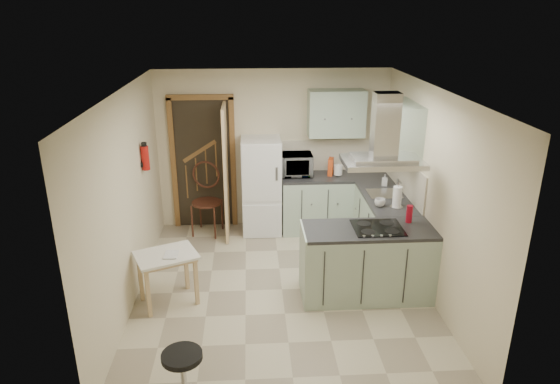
{
  "coord_description": "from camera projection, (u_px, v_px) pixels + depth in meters",
  "views": [
    {
      "loc": [
        -0.37,
        -5.48,
        3.36
      ],
      "look_at": [
        0.0,
        0.45,
        1.15
      ],
      "focal_mm": 32.0,
      "sensor_mm": 36.0,
      "label": 1
    }
  ],
  "objects": [
    {
      "name": "stool",
      "position": [
        184.0,
        376.0,
        4.48
      ],
      "size": [
        0.43,
        0.43,
        0.49
      ],
      "primitive_type": "cylinder",
      "rotation": [
        0.0,
        0.0,
        -0.21
      ],
      "color": "black",
      "rests_on": "floor"
    },
    {
      "name": "microwave",
      "position": [
        292.0,
        165.0,
        7.71
      ],
      "size": [
        0.61,
        0.41,
        0.34
      ],
      "primitive_type": "imported",
      "rotation": [
        0.0,
        0.0,
        0.0
      ],
      "color": "black",
      "rests_on": "counter_back"
    },
    {
      "name": "hob",
      "position": [
        378.0,
        228.0,
        5.9
      ],
      "size": [
        0.58,
        0.5,
        0.01
      ],
      "primitive_type": "cube",
      "color": "black",
      "rests_on": "peninsula"
    },
    {
      "name": "peninsula",
      "position": [
        367.0,
        262.0,
        6.05
      ],
      "size": [
        1.55,
        0.65,
        0.9
      ],
      "primitive_type": "cube",
      "color": "#9EB2A0",
      "rests_on": "floor"
    },
    {
      "name": "fridge",
      "position": [
        261.0,
        186.0,
        7.73
      ],
      "size": [
        0.6,
        0.6,
        1.5
      ],
      "primitive_type": "cube",
      "color": "white",
      "rests_on": "floor"
    },
    {
      "name": "kettle",
      "position": [
        338.0,
        170.0,
        7.7
      ],
      "size": [
        0.16,
        0.16,
        0.19
      ],
      "primitive_type": "cylinder",
      "rotation": [
        0.0,
        0.0,
        0.21
      ],
      "color": "white",
      "rests_on": "counter_back"
    },
    {
      "name": "right_wall",
      "position": [
        431.0,
        194.0,
        5.99
      ],
      "size": [
        0.0,
        4.2,
        4.2
      ],
      "primitive_type": "plane",
      "rotation": [
        1.57,
        0.0,
        -1.57
      ],
      "color": "beige",
      "rests_on": "floor"
    },
    {
      "name": "left_wall",
      "position": [
        127.0,
        201.0,
        5.78
      ],
      "size": [
        0.0,
        4.2,
        4.2
      ],
      "primitive_type": "plane",
      "rotation": [
        1.57,
        0.0,
        1.57
      ],
      "color": "beige",
      "rests_on": "floor"
    },
    {
      "name": "bentwood_chair",
      "position": [
        207.0,
        203.0,
        7.72
      ],
      "size": [
        0.56,
        0.56,
        1.03
      ],
      "primitive_type": "cube",
      "rotation": [
        0.0,
        0.0,
        -0.27
      ],
      "color": "#51231B",
      "rests_on": "floor"
    },
    {
      "name": "counter_back",
      "position": [
        316.0,
        203.0,
        7.88
      ],
      "size": [
        1.08,
        0.6,
        0.9
      ],
      "primitive_type": "cube",
      "color": "#9EB2A0",
      "rests_on": "floor"
    },
    {
      "name": "cereal_box",
      "position": [
        331.0,
        167.0,
        7.73
      ],
      "size": [
        0.12,
        0.19,
        0.27
      ],
      "primitive_type": "cube",
      "rotation": [
        0.0,
        0.0,
        -0.26
      ],
      "color": "#D44718",
      "rests_on": "counter_back"
    },
    {
      "name": "splashback",
      "position": [
        333.0,
        155.0,
        7.93
      ],
      "size": [
        1.68,
        0.02,
        0.5
      ],
      "primitive_type": "cube",
      "color": "beige",
      "rests_on": "counter_back"
    },
    {
      "name": "soap_bottle",
      "position": [
        385.0,
        180.0,
        7.28
      ],
      "size": [
        0.09,
        0.09,
        0.17
      ],
      "primitive_type": "imported",
      "rotation": [
        0.0,
        0.0,
        -0.22
      ],
      "color": "silver",
      "rests_on": "counter_right"
    },
    {
      "name": "floor",
      "position": [
        282.0,
        289.0,
        6.32
      ],
      "size": [
        4.2,
        4.2,
        0.0
      ],
      "primitive_type": "plane",
      "color": "beige",
      "rests_on": "ground"
    },
    {
      "name": "fire_extinguisher",
      "position": [
        145.0,
        158.0,
        6.53
      ],
      "size": [
        0.1,
        0.1,
        0.32
      ],
      "primitive_type": "cylinder",
      "color": "#B2140F",
      "rests_on": "left_wall"
    },
    {
      "name": "red_bottle",
      "position": [
        409.0,
        214.0,
        6.03
      ],
      "size": [
        0.09,
        0.09,
        0.21
      ],
      "primitive_type": "cylinder",
      "rotation": [
        0.0,
        0.0,
        0.32
      ],
      "color": "red",
      "rests_on": "peninsula"
    },
    {
      "name": "sink",
      "position": [
        384.0,
        194.0,
        6.98
      ],
      "size": [
        0.45,
        0.4,
        0.01
      ],
      "primitive_type": "cube",
      "color": "silver",
      "rests_on": "counter_right"
    },
    {
      "name": "wall_cabinet_back",
      "position": [
        336.0,
        113.0,
        7.53
      ],
      "size": [
        0.85,
        0.35,
        0.7
      ],
      "primitive_type": "cube",
      "color": "#9EB2A0",
      "rests_on": "back_wall"
    },
    {
      "name": "book",
      "position": [
        164.0,
        252.0,
        5.78
      ],
      "size": [
        0.16,
        0.22,
        0.1
      ],
      "primitive_type": "imported",
      "rotation": [
        0.0,
        0.0,
        -0.02
      ],
      "color": "#A23F36",
      "rests_on": "drop_leaf_table"
    },
    {
      "name": "drop_leaf_table",
      "position": [
        168.0,
        278.0,
        5.94
      ],
      "size": [
        0.84,
        0.75,
        0.65
      ],
      "primitive_type": "cube",
      "rotation": [
        0.0,
        0.0,
        0.41
      ],
      "color": "tan",
      "rests_on": "floor"
    },
    {
      "name": "extractor_hood",
      "position": [
        383.0,
        162.0,
        5.61
      ],
      "size": [
        0.9,
        0.55,
        0.1
      ],
      "primitive_type": "cube",
      "color": "silver",
      "rests_on": "ceiling"
    },
    {
      "name": "cup",
      "position": [
        380.0,
        203.0,
        6.53
      ],
      "size": [
        0.16,
        0.16,
        0.11
      ],
      "primitive_type": "imported",
      "rotation": [
        0.0,
        0.0,
        -0.24
      ],
      "color": "white",
      "rests_on": "counter_right"
    },
    {
      "name": "back_wall",
      "position": [
        273.0,
        150.0,
        7.85
      ],
      "size": [
        3.6,
        0.0,
        3.6
      ],
      "primitive_type": "plane",
      "rotation": [
        1.57,
        0.0,
        0.0
      ],
      "color": "beige",
      "rests_on": "floor"
    },
    {
      "name": "wall_cabinet_right",
      "position": [
        401.0,
        129.0,
        6.56
      ],
      "size": [
        0.35,
        0.9,
        0.7
      ],
      "primitive_type": "cube",
      "color": "#9EB2A0",
      "rests_on": "right_wall"
    },
    {
      "name": "ceiling",
      "position": [
        282.0,
        91.0,
        5.45
      ],
      "size": [
        4.2,
        4.2,
        0.0
      ],
      "primitive_type": "plane",
      "rotation": [
        3.14,
        0.0,
        0.0
      ],
      "color": "silver",
      "rests_on": "back_wall"
    },
    {
      "name": "paper_towel",
      "position": [
        397.0,
        197.0,
        6.47
      ],
      "size": [
        0.12,
        0.12,
        0.29
      ],
      "primitive_type": "cylinder",
      "rotation": [
        0.0,
        0.0,
        0.07
      ],
      "color": "white",
      "rests_on": "counter_right"
    },
    {
      "name": "doorway",
      "position": [
        203.0,
        164.0,
        7.82
      ],
      "size": [
        1.1,
        0.12,
        2.1
      ],
      "primitive_type": "cube",
      "color": "brown",
      "rests_on": "floor"
    },
    {
      "name": "counter_right",
      "position": [
        379.0,
        218.0,
        7.3
      ],
      "size": [
        0.6,
        1.95,
        0.9
      ],
      "primitive_type": "cube",
      "color": "#9EB2A0",
      "rests_on": "floor"
    }
  ]
}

